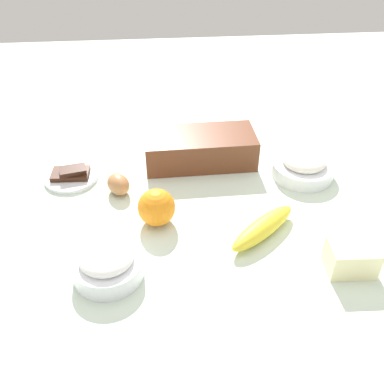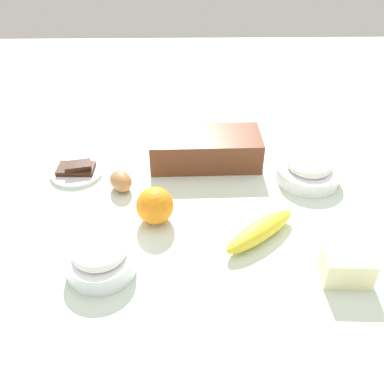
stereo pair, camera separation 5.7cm
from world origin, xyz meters
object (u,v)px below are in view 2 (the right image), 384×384
at_px(butter_block, 347,267).
at_px(egg_near_butter, 121,181).
at_px(loaf_pan, 205,148).
at_px(chocolate_plate, 77,171).
at_px(flour_bowl, 308,171).
at_px(orange_fruit, 155,206).
at_px(banana, 260,231).
at_px(sugar_bowl, 100,259).

xyz_separation_m(butter_block, egg_near_butter, (-0.45, 0.29, -0.01)).
bearing_deg(loaf_pan, chocolate_plate, -172.29).
bearing_deg(flour_bowl, orange_fruit, -158.40).
xyz_separation_m(loaf_pan, orange_fruit, (-0.12, -0.23, -0.00)).
distance_m(loaf_pan, egg_near_butter, 0.24).
xyz_separation_m(loaf_pan, banana, (0.10, -0.29, -0.02)).
height_order(loaf_pan, chocolate_plate, loaf_pan).
bearing_deg(butter_block, sugar_bowl, 176.62).
xyz_separation_m(sugar_bowl, butter_block, (0.46, -0.03, -0.00)).
bearing_deg(chocolate_plate, egg_near_butter, -28.70).
bearing_deg(banana, chocolate_plate, 150.41).
relative_size(orange_fruit, chocolate_plate, 0.62).
relative_size(loaf_pan, sugar_bowl, 2.12).
distance_m(sugar_bowl, butter_block, 0.46).
bearing_deg(loaf_pan, sugar_bowl, -120.69).
bearing_deg(chocolate_plate, butter_block, -31.73).
bearing_deg(sugar_bowl, loaf_pan, 60.37).
xyz_separation_m(flour_bowl, chocolate_plate, (-0.57, 0.04, -0.02)).
relative_size(loaf_pan, flour_bowl, 1.85).
relative_size(flour_bowl, egg_near_butter, 2.28).
distance_m(butter_block, chocolate_plate, 0.67).
relative_size(banana, butter_block, 2.11).
height_order(loaf_pan, egg_near_butter, loaf_pan).
height_order(banana, butter_block, butter_block).
xyz_separation_m(loaf_pan, chocolate_plate, (-0.33, -0.05, -0.03)).
height_order(egg_near_butter, chocolate_plate, egg_near_butter).
bearing_deg(orange_fruit, sugar_bowl, -123.36).
distance_m(loaf_pan, flour_bowl, 0.26).
relative_size(banana, chocolate_plate, 1.46).
bearing_deg(banana, flour_bowl, 54.55).
distance_m(banana, butter_block, 0.18).
xyz_separation_m(flour_bowl, sugar_bowl, (-0.46, -0.29, 0.00)).
bearing_deg(orange_fruit, egg_near_butter, 127.27).
bearing_deg(loaf_pan, orange_fruit, -118.19).
xyz_separation_m(flour_bowl, banana, (-0.15, -0.21, -0.01)).
distance_m(flour_bowl, banana, 0.25).
bearing_deg(flour_bowl, butter_block, -90.53).
height_order(banana, orange_fruit, orange_fruit).
xyz_separation_m(sugar_bowl, banana, (0.31, 0.08, -0.01)).
bearing_deg(orange_fruit, butter_block, -25.36).
bearing_deg(flour_bowl, chocolate_plate, 176.47).
height_order(orange_fruit, egg_near_butter, orange_fruit).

